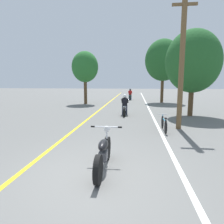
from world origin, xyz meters
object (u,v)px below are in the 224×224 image
object	(u,v)px
roadside_tree_left	(85,67)
bicycle_parked	(164,124)
roadside_tree_right_near	(193,62)
motorcycle_rider_lead	(125,107)
roadside_tree_right_far	(163,60)
motorcycle_foreground	(103,153)
motorcycle_rider_far	(130,96)
utility_pole	(182,61)

from	to	relation	value
roadside_tree_left	bicycle_parked	bearing A→B (deg)	-59.33
roadside_tree_right_near	roadside_tree_left	xyz separation A→B (m)	(-8.70, 6.33, 0.15)
bicycle_parked	motorcycle_rider_lead	bearing A→B (deg)	115.59
roadside_tree_right_far	roadside_tree_left	world-z (taller)	roadside_tree_right_far
motorcycle_foreground	roadside_tree_right_far	bearing A→B (deg)	78.00
roadside_tree_left	motorcycle_rider_far	world-z (taller)	roadside_tree_left
roadside_tree_right_near	motorcycle_foreground	bearing A→B (deg)	-116.85
roadside_tree_left	bicycle_parked	distance (m)	12.96
utility_pole	roadside_tree_right_near	xyz separation A→B (m)	(1.55, 3.91, 0.32)
roadside_tree_right_near	utility_pole	bearing A→B (deg)	-111.61
motorcycle_foreground	bicycle_parked	distance (m)	4.84
roadside_tree_right_far	roadside_tree_left	bearing A→B (deg)	-164.41
motorcycle_rider_lead	utility_pole	bearing A→B (deg)	-53.04
roadside_tree_left	motorcycle_foreground	bearing A→B (deg)	-74.29
roadside_tree_right_near	motorcycle_rider_far	xyz separation A→B (m)	(-4.28, 11.39, -3.01)
motorcycle_rider_far	bicycle_parked	xyz separation A→B (m)	(1.96, -15.83, -0.19)
motorcycle_foreground	motorcycle_rider_lead	xyz separation A→B (m)	(0.10, 8.60, 0.10)
motorcycle_foreground	motorcycle_rider_far	world-z (taller)	motorcycle_rider_far
roadside_tree_right_near	motorcycle_rider_lead	world-z (taller)	roadside_tree_right_near
motorcycle_rider_far	bicycle_parked	size ratio (longest dim) A/B	1.21
utility_pole	roadside_tree_left	size ratio (longest dim) A/B	1.19
utility_pole	motorcycle_rider_far	distance (m)	15.77
motorcycle_rider_lead	bicycle_parked	size ratio (longest dim) A/B	1.21
motorcycle_rider_lead	motorcycle_rider_far	world-z (taller)	motorcycle_rider_lead
roadside_tree_left	motorcycle_rider_far	distance (m)	7.43
motorcycle_rider_lead	motorcycle_rider_far	size ratio (longest dim) A/B	1.00
utility_pole	motorcycle_rider_far	world-z (taller)	utility_pole
roadside_tree_right_near	motorcycle_foreground	distance (m)	10.32
roadside_tree_right_near	motorcycle_rider_lead	size ratio (longest dim) A/B	2.72
motorcycle_foreground	utility_pole	bearing A→B (deg)	59.27
utility_pole	roadside_tree_left	distance (m)	12.50
utility_pole	motorcycle_foreground	xyz separation A→B (m)	(-2.90, -4.88, -2.77)
roadside_tree_left	motorcycle_foreground	distance (m)	16.04
utility_pole	roadside_tree_right_far	world-z (taller)	roadside_tree_right_far
utility_pole	roadside_tree_right_far	xyz separation A→B (m)	(0.79, 12.46, 1.28)
utility_pole	bicycle_parked	size ratio (longest dim) A/B	3.71
roadside_tree_right_near	bicycle_parked	size ratio (longest dim) A/B	3.30
roadside_tree_right_near	roadside_tree_left	size ratio (longest dim) A/B	1.06
motorcycle_rider_far	motorcycle_rider_lead	bearing A→B (deg)	-90.37
roadside_tree_left	motorcycle_rider_far	xyz separation A→B (m)	(4.43, 5.06, -3.16)
roadside_tree_right_near	bicycle_parked	bearing A→B (deg)	-117.54
utility_pole	roadside_tree_right_far	bearing A→B (deg)	86.39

